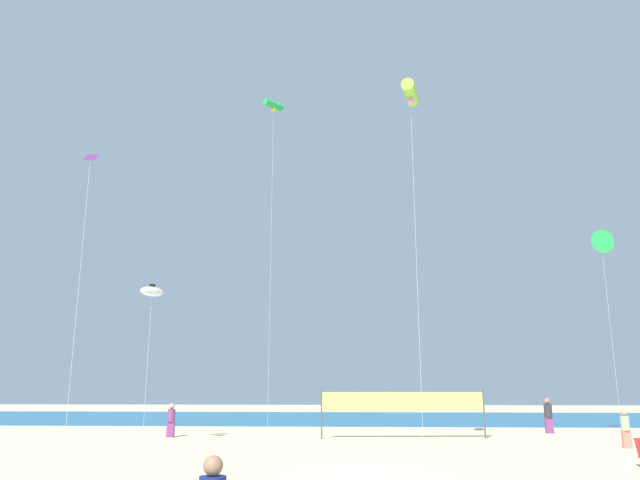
# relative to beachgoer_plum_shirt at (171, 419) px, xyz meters

# --- Properties ---
(ground_plane) EXTENTS (120.00, 120.00, 0.00)m
(ground_plane) POSITION_rel_beachgoer_plum_shirt_xyz_m (9.39, -12.35, -0.87)
(ground_plane) COLOR beige
(ocean_band) EXTENTS (120.00, 20.00, 0.01)m
(ocean_band) POSITION_rel_beachgoer_plum_shirt_xyz_m (9.39, 17.92, -0.87)
(ocean_band) COLOR #1E6B99
(ocean_band) RESTS_ON ground
(beachgoer_plum_shirt) EXTENTS (0.37, 0.37, 1.63)m
(beachgoer_plum_shirt) POSITION_rel_beachgoer_plum_shirt_xyz_m (0.00, 0.00, 0.00)
(beachgoer_plum_shirt) COLOR #7A3872
(beachgoer_plum_shirt) RESTS_ON ground
(beachgoer_sage_shirt) EXTENTS (0.35, 0.35, 1.55)m
(beachgoer_sage_shirt) POSITION_rel_beachgoer_plum_shirt_xyz_m (20.28, -4.23, -0.04)
(beachgoer_sage_shirt) COLOR #EA7260
(beachgoer_sage_shirt) RESTS_ON ground
(beachgoer_charcoal_shirt) EXTENTS (0.42, 0.42, 1.82)m
(beachgoer_charcoal_shirt) POSITION_rel_beachgoer_plum_shirt_xyz_m (19.51, 3.46, 0.10)
(beachgoer_charcoal_shirt) COLOR #7A3872
(beachgoer_charcoal_shirt) RESTS_ON ground
(volleyball_net) EXTENTS (7.97, 0.74, 2.40)m
(volleyball_net) POSITION_rel_beachgoer_plum_shirt_xyz_m (11.47, -0.25, 0.76)
(volleyball_net) COLOR #4C4C51
(volleyball_net) RESTS_ON ground
(beach_handbag) EXTENTS (0.31, 0.15, 0.24)m
(beach_handbag) POSITION_rel_beachgoer_plum_shirt_xyz_m (17.58, -10.43, -0.75)
(beach_handbag) COLOR white
(beach_handbag) RESTS_ON ground
(kite_lime_tube) EXTENTS (0.93, 1.76, 15.19)m
(kite_lime_tube) POSITION_rel_beachgoer_plum_shirt_xyz_m (11.70, -6.61, 13.99)
(kite_lime_tube) COLOR silver
(kite_lime_tube) RESTS_ON ground
(kite_green_delta) EXTENTS (1.28, 0.42, 10.58)m
(kite_green_delta) POSITION_rel_beachgoer_plum_shirt_xyz_m (22.39, 1.28, 9.07)
(kite_green_delta) COLOR silver
(kite_green_delta) RESTS_ON ground
(kite_violet_diamond) EXTENTS (0.55, 0.54, 11.57)m
(kite_violet_diamond) POSITION_rel_beachgoer_plum_shirt_xyz_m (-1.32, -8.69, 10.30)
(kite_violet_diamond) COLOR silver
(kite_violet_diamond) RESTS_ON ground
(kite_green_tube) EXTENTS (1.33, 1.36, 20.81)m
(kite_green_tube) POSITION_rel_beachgoer_plum_shirt_xyz_m (4.03, 5.85, 19.59)
(kite_green_tube) COLOR silver
(kite_green_tube) RESTS_ON ground
(kite_white_inflatable) EXTENTS (1.08, 1.35, 7.07)m
(kite_white_inflatable) POSITION_rel_beachgoer_plum_shirt_xyz_m (-0.14, -3.70, 5.83)
(kite_white_inflatable) COLOR silver
(kite_white_inflatable) RESTS_ON ground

